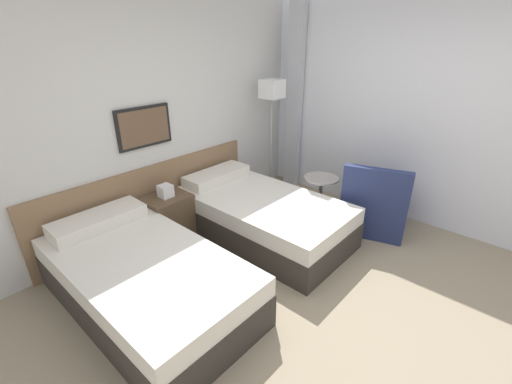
# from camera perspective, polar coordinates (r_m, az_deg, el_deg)

# --- Properties ---
(ground_plane) EXTENTS (16.00, 16.00, 0.00)m
(ground_plane) POSITION_cam_1_polar(r_m,az_deg,el_deg) (3.28, 11.80, -18.22)
(ground_plane) COLOR gray
(wall_headboard) EXTENTS (10.00, 0.10, 2.70)m
(wall_headboard) POSITION_cam_1_polar(r_m,az_deg,el_deg) (4.12, -15.76, 11.08)
(wall_headboard) COLOR silver
(wall_headboard) RESTS_ON ground_plane
(wall_window) EXTENTS (0.21, 4.78, 2.70)m
(wall_window) POSITION_cam_1_polar(r_m,az_deg,el_deg) (4.57, 27.73, 11.00)
(wall_window) COLOR white
(wall_window) RESTS_ON ground_plane
(bed_near_door) EXTENTS (1.09, 2.02, 0.63)m
(bed_near_door) POSITION_cam_1_polar(r_m,az_deg,el_deg) (3.25, -17.98, -13.56)
(bed_near_door) COLOR #332D28
(bed_near_door) RESTS_ON ground_plane
(bed_near_window) EXTENTS (1.09, 2.02, 0.63)m
(bed_near_window) POSITION_cam_1_polar(r_m,az_deg,el_deg) (4.07, 0.85, -3.90)
(bed_near_window) COLOR #332D28
(bed_near_window) RESTS_ON ground_plane
(nightstand) EXTENTS (0.50, 0.41, 0.68)m
(nightstand) POSITION_cam_1_polar(r_m,az_deg,el_deg) (4.11, -14.35, -4.07)
(nightstand) COLOR brown
(nightstand) RESTS_ON ground_plane
(floor_lamp) EXTENTS (0.27, 0.27, 1.67)m
(floor_lamp) POSITION_cam_1_polar(r_m,az_deg,el_deg) (4.83, 2.67, 15.44)
(floor_lamp) COLOR #9E9993
(floor_lamp) RESTS_ON ground_plane
(side_table) EXTENTS (0.43, 0.43, 0.58)m
(side_table) POSITION_cam_1_polar(r_m,az_deg,el_deg) (4.43, 10.67, 0.25)
(side_table) COLOR gray
(side_table) RESTS_ON ground_plane
(armchair) EXTENTS (0.90, 0.92, 0.88)m
(armchair) POSITION_cam_1_polar(r_m,az_deg,el_deg) (4.45, 19.10, -2.37)
(armchair) COLOR navy
(armchair) RESTS_ON ground_plane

